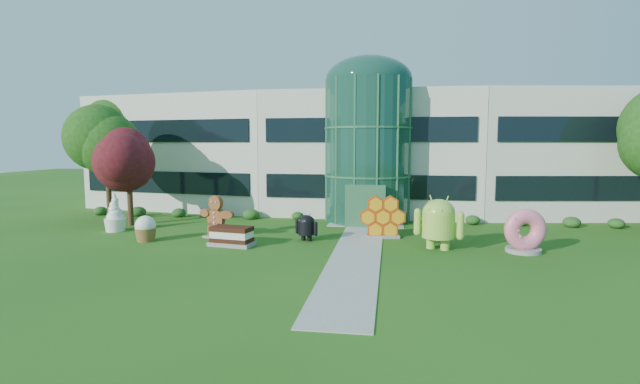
% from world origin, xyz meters
% --- Properties ---
extents(ground, '(140.00, 140.00, 0.00)m').
position_xyz_m(ground, '(0.00, 0.00, 0.00)').
color(ground, '#215114').
rests_on(ground, ground).
extents(building, '(46.00, 15.00, 9.30)m').
position_xyz_m(building, '(0.00, 18.00, 4.65)').
color(building, beige).
rests_on(building, ground).
extents(atrium, '(6.00, 6.00, 9.80)m').
position_xyz_m(atrium, '(0.00, 12.00, 4.90)').
color(atrium, '#194738').
rests_on(atrium, ground).
extents(walkway, '(2.40, 20.00, 0.04)m').
position_xyz_m(walkway, '(0.00, 2.00, 0.02)').
color(walkway, '#9E9E93').
rests_on(walkway, ground).
extents(tree_red, '(4.00, 4.00, 6.00)m').
position_xyz_m(tree_red, '(-15.50, 7.50, 3.00)').
color(tree_red, '#3F0C14').
rests_on(tree_red, ground).
extents(trees_backdrop, '(52.00, 8.00, 8.40)m').
position_xyz_m(trees_backdrop, '(0.00, 13.00, 4.20)').
color(trees_backdrop, '#173E0F').
rests_on(trees_backdrop, ground).
extents(android_green, '(3.19, 2.70, 3.07)m').
position_xyz_m(android_green, '(4.08, 3.41, 1.53)').
color(android_green, '#99CB41').
rests_on(android_green, ground).
extents(android_black, '(1.79, 1.53, 1.71)m').
position_xyz_m(android_black, '(-3.02, 4.44, 0.86)').
color(android_black, black).
rests_on(android_black, ground).
extents(donut, '(2.31, 1.44, 2.23)m').
position_xyz_m(donut, '(8.26, 3.38, 1.12)').
color(donut, '#DF5473').
rests_on(donut, ground).
extents(gingerbread, '(2.90, 1.92, 2.49)m').
position_xyz_m(gingerbread, '(-8.36, 4.53, 1.25)').
color(gingerbread, brown).
rests_on(gingerbread, ground).
extents(ice_cream_sandwich, '(2.53, 1.56, 1.05)m').
position_xyz_m(ice_cream_sandwich, '(-6.74, 2.57, 0.53)').
color(ice_cream_sandwich, black).
rests_on(ice_cream_sandwich, ground).
extents(honeycomb, '(2.92, 1.39, 2.20)m').
position_xyz_m(honeycomb, '(1.19, 6.01, 1.10)').
color(honeycomb, orange).
rests_on(honeycomb, ground).
extents(froyo, '(1.85, 1.85, 2.41)m').
position_xyz_m(froyo, '(-15.31, 5.43, 1.20)').
color(froyo, white).
rests_on(froyo, ground).
extents(cupcake, '(1.48, 1.48, 1.45)m').
position_xyz_m(cupcake, '(-11.88, 2.93, 0.73)').
color(cupcake, white).
rests_on(cupcake, ground).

